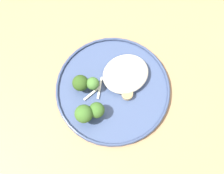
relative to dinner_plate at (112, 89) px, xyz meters
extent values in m
plane|color=#665B51|center=(0.00, 0.00, -0.75)|extent=(6.00, 6.00, 0.00)
cube|color=#9E754C|center=(0.00, 0.00, -0.03)|extent=(1.40, 1.00, 0.04)
cylinder|color=#38476B|center=(0.00, 0.00, 0.00)|extent=(0.29, 0.29, 0.01)
torus|color=#334162|center=(0.00, 0.00, 0.01)|extent=(0.29, 0.29, 0.01)
ellipsoid|color=beige|center=(-0.05, -0.01, 0.02)|extent=(0.12, 0.10, 0.03)
cylinder|color=#DBB77A|center=(-0.02, 0.04, 0.01)|extent=(0.03, 0.03, 0.01)
cylinder|color=#8E774F|center=(-0.02, 0.04, 0.02)|extent=(0.03, 0.03, 0.00)
cylinder|color=beige|center=(-0.07, -0.02, 0.01)|extent=(0.03, 0.03, 0.01)
cylinder|color=#988766|center=(-0.07, -0.02, 0.02)|extent=(0.03, 0.03, 0.00)
cylinder|color=#DBB77A|center=(-0.03, -0.01, 0.01)|extent=(0.03, 0.03, 0.02)
cylinder|color=#8E774F|center=(-0.03, -0.01, 0.02)|extent=(0.03, 0.03, 0.00)
cylinder|color=#E5C689|center=(-0.07, 0.01, 0.01)|extent=(0.02, 0.02, 0.02)
cylinder|color=#958159|center=(-0.07, 0.01, 0.02)|extent=(0.02, 0.02, 0.00)
cylinder|color=#DBB77A|center=(-0.02, -0.04, 0.01)|extent=(0.02, 0.02, 0.01)
cylinder|color=#8E774F|center=(-0.02, -0.04, 0.02)|extent=(0.02, 0.02, 0.00)
cylinder|color=#7A994C|center=(0.06, 0.04, 0.01)|extent=(0.02, 0.02, 0.02)
sphere|color=#386023|center=(0.06, 0.04, 0.04)|extent=(0.04, 0.04, 0.04)
cylinder|color=#89A356|center=(0.10, 0.03, 0.01)|extent=(0.01, 0.01, 0.03)
sphere|color=#386023|center=(0.10, 0.03, 0.04)|extent=(0.04, 0.04, 0.04)
cylinder|color=#89A356|center=(0.04, -0.02, 0.01)|extent=(0.01, 0.01, 0.02)
sphere|color=#42702D|center=(0.04, -0.02, 0.04)|extent=(0.03, 0.03, 0.03)
cylinder|color=#89A356|center=(0.07, -0.04, 0.01)|extent=(0.02, 0.02, 0.02)
sphere|color=#2D4C19|center=(0.07, -0.04, 0.03)|extent=(0.04, 0.04, 0.04)
cube|color=silver|center=(0.03, -0.02, 0.01)|extent=(0.04, 0.05, 0.00)
cube|color=silver|center=(0.05, -0.01, 0.01)|extent=(0.05, 0.01, 0.00)
cube|color=silver|center=(0.04, -0.04, 0.01)|extent=(0.04, 0.03, 0.00)
camera|label=1|loc=(0.12, 0.20, 0.67)|focal=45.06mm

